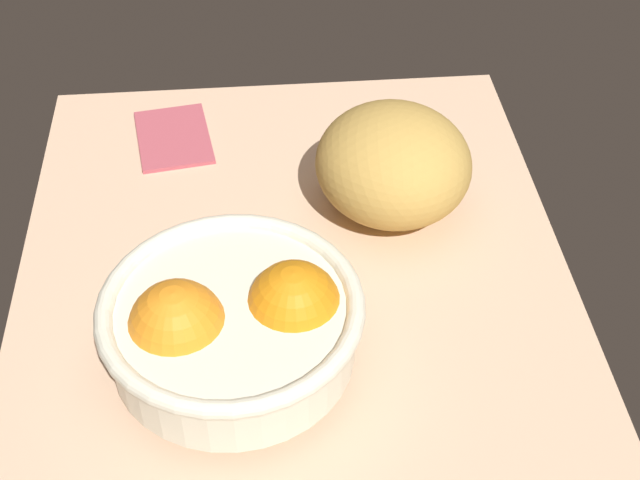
# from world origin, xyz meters

# --- Properties ---
(ground_plane) EXTENTS (0.75, 0.54, 0.03)m
(ground_plane) POSITION_xyz_m (0.00, 0.00, -0.01)
(ground_plane) COLOR #D8AF8D
(fruit_bowl) EXTENTS (0.23, 0.23, 0.10)m
(fruit_bowl) POSITION_xyz_m (-0.06, 0.06, 0.05)
(fruit_bowl) COLOR silver
(fruit_bowl) RESTS_ON ground
(bread_loaf) EXTENTS (0.22, 0.22, 0.11)m
(bread_loaf) POSITION_xyz_m (0.13, -0.11, 0.06)
(bread_loaf) COLOR #BE9445
(bread_loaf) RESTS_ON ground
(napkin_folded) EXTENTS (0.13, 0.10, 0.01)m
(napkin_folded) POSITION_xyz_m (0.27, 0.12, 0.00)
(napkin_folded) COLOR #B14A56
(napkin_folded) RESTS_ON ground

